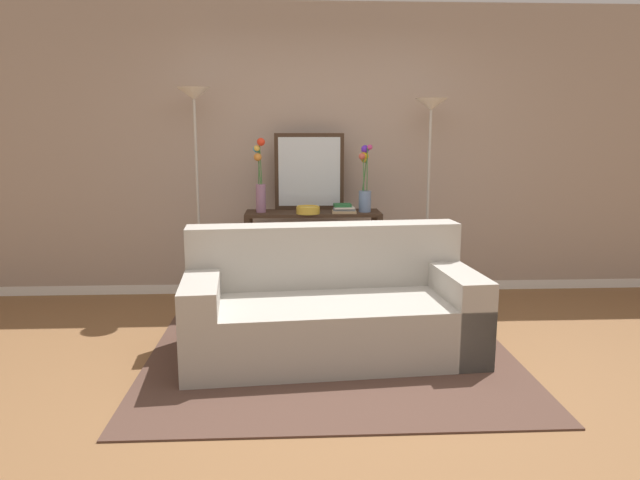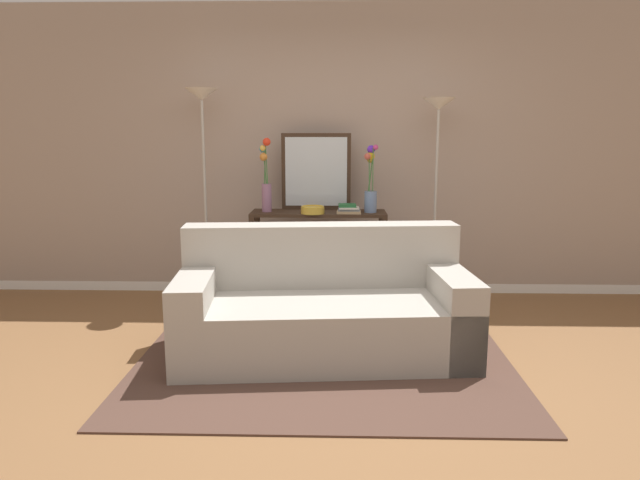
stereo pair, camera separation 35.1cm
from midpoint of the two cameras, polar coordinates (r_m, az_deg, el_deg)
name	(u,v)px [view 1 (the left image)]	position (r m, az deg, el deg)	size (l,w,h in m)	color
ground_plane	(348,388)	(3.68, -0.04, -14.42)	(16.00, 16.00, 0.02)	brown
back_wall	(326,153)	(5.58, -1.20, 8.58)	(12.00, 0.15, 2.71)	white
area_rug	(332,359)	(4.07, -1.32, -11.69)	(2.53, 2.04, 0.01)	#51382D
couch	(330,310)	(4.12, -1.48, -6.91)	(2.07, 1.10, 0.88)	#ADA89E
console_table	(313,241)	(5.23, -2.61, -0.11)	(1.20, 0.38, 0.84)	#382619
floor_lamp_left	(195,136)	(5.25, -14.06, 9.84)	(0.28, 0.28, 1.92)	#B7B2A8
floor_lamp_right	(430,144)	(5.26, 8.86, 9.33)	(0.28, 0.28, 1.83)	#B7B2A8
wall_mirror	(309,172)	(5.31, -2.96, 6.71)	(0.63, 0.02, 0.69)	#382619
vase_tall_flowers	(260,181)	(5.15, -7.87, 5.77)	(0.11, 0.11, 0.65)	gray
vase_short_flowers	(365,184)	(5.16, 2.48, 5.50)	(0.12, 0.13, 0.59)	#6B84AD
fruit_bowl	(308,210)	(5.06, -3.17, 2.97)	(0.20, 0.20, 0.07)	gold
book_stack	(344,209)	(5.09, 0.37, 3.07)	(0.22, 0.15, 0.08)	tan
book_row_under_console	(278,297)	(5.36, -6.07, -5.65)	(0.33, 0.17, 0.12)	gold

